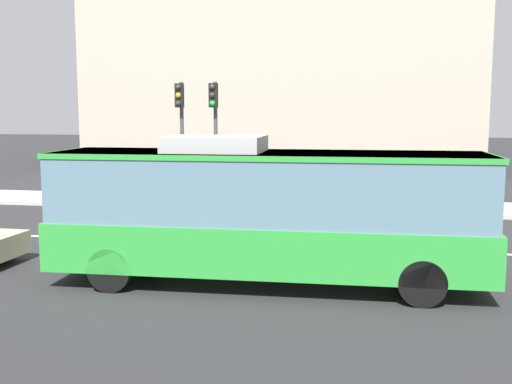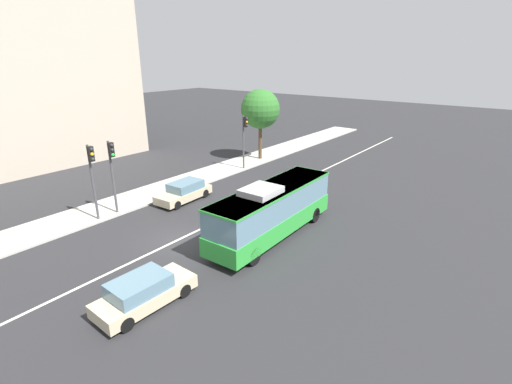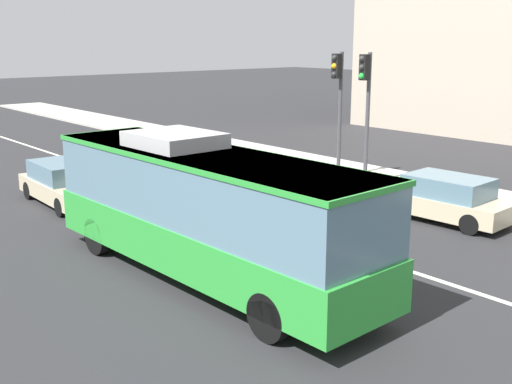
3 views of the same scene
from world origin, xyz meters
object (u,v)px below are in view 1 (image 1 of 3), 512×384
(traffic_light_mid_block, at_px, (181,123))
(traffic_light_far_corner, at_px, (215,123))
(transit_bus, at_px, (266,208))
(sedan_beige, at_px, (327,201))

(traffic_light_mid_block, xyz_separation_m, traffic_light_far_corner, (1.42, -0.01, 0.00))
(transit_bus, height_order, sedan_beige, transit_bus)
(sedan_beige, xyz_separation_m, traffic_light_mid_block, (-6.09, 1.64, 2.84))
(sedan_beige, bearing_deg, traffic_light_mid_block, -17.85)
(sedan_beige, height_order, traffic_light_mid_block, traffic_light_mid_block)
(transit_bus, relative_size, sedan_beige, 2.19)
(sedan_beige, bearing_deg, transit_bus, 81.65)
(traffic_light_far_corner, bearing_deg, transit_bus, 22.83)
(transit_bus, height_order, traffic_light_far_corner, traffic_light_far_corner)
(traffic_light_mid_block, height_order, traffic_light_far_corner, same)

